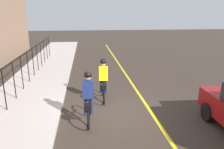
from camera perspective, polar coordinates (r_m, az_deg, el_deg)
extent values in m
plane|color=#382D26|center=(8.37, -0.81, -10.00)|extent=(80.00, 80.00, 0.00)
cube|color=yellow|center=(8.67, 9.91, -9.28)|extent=(36.00, 0.12, 0.01)
cube|color=#B9AEA8|center=(8.70, -24.04, -9.89)|extent=(40.00, 3.20, 0.15)
cylinder|color=black|center=(8.87, -26.40, -3.57)|extent=(0.04, 0.04, 1.60)
cylinder|color=black|center=(9.93, -24.26, -1.35)|extent=(0.04, 0.04, 1.60)
cylinder|color=black|center=(11.01, -22.54, 0.44)|extent=(0.04, 0.04, 1.60)
cylinder|color=black|center=(12.11, -21.13, 1.91)|extent=(0.04, 0.04, 1.60)
cylinder|color=black|center=(13.22, -19.95, 3.13)|extent=(0.04, 0.04, 1.60)
cylinder|color=black|center=(14.34, -18.95, 4.16)|extent=(0.04, 0.04, 1.60)
cylinder|color=black|center=(15.47, -18.10, 5.04)|extent=(0.04, 0.04, 1.60)
cylinder|color=black|center=(16.60, -17.36, 5.80)|extent=(0.04, 0.04, 1.60)
cylinder|color=black|center=(17.74, -16.72, 6.47)|extent=(0.04, 0.04, 1.60)
cylinder|color=black|center=(18.88, -16.15, 7.05)|extent=(0.04, 0.04, 1.60)
cube|color=black|center=(9.21, -25.81, 2.04)|extent=(19.91, 0.04, 0.04)
torus|color=black|center=(8.16, -5.89, -8.25)|extent=(0.66, 0.09, 0.66)
torus|color=black|center=(7.21, -6.16, -11.66)|extent=(0.66, 0.09, 0.66)
cube|color=black|center=(7.58, -6.07, -8.15)|extent=(0.93, 0.09, 0.24)
cylinder|color=black|center=(7.38, -6.14, -7.56)|extent=(0.03, 0.03, 0.35)
cube|color=navy|center=(7.25, -6.24, -3.95)|extent=(0.36, 0.38, 0.63)
sphere|color=tan|center=(7.17, -6.33, -0.66)|extent=(0.22, 0.22, 0.22)
sphere|color=black|center=(7.15, -6.34, -0.12)|extent=(0.26, 0.26, 0.26)
cylinder|color=#191E38|center=(7.43, -6.90, -7.83)|extent=(0.34, 0.14, 0.65)
cylinder|color=#191E38|center=(7.42, -5.35, -7.81)|extent=(0.34, 0.14, 0.65)
cube|color=black|center=(7.07, -6.24, -8.46)|extent=(0.25, 0.21, 0.18)
torus|color=black|center=(9.98, -2.33, -3.58)|extent=(0.66, 0.09, 0.66)
torus|color=black|center=(8.99, -2.13, -5.81)|extent=(0.66, 0.09, 0.66)
cube|color=black|center=(9.40, -2.25, -3.21)|extent=(0.93, 0.09, 0.24)
cylinder|color=black|center=(9.21, -2.23, -2.64)|extent=(0.03, 0.03, 0.35)
cube|color=yellow|center=(9.12, -2.28, 0.30)|extent=(0.36, 0.38, 0.63)
sphere|color=tan|center=(9.06, -2.31, 2.94)|extent=(0.22, 0.22, 0.22)
sphere|color=black|center=(9.05, -2.32, 3.37)|extent=(0.26, 0.26, 0.26)
cylinder|color=#191E38|center=(9.25, -2.86, -2.88)|extent=(0.34, 0.14, 0.65)
cylinder|color=#191E38|center=(9.26, -1.62, -2.86)|extent=(0.34, 0.14, 0.65)
cube|color=black|center=(8.89, -2.17, -3.18)|extent=(0.25, 0.21, 0.18)
cylinder|color=black|center=(8.39, 23.81, -8.97)|extent=(0.65, 0.25, 0.64)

